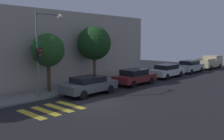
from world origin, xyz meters
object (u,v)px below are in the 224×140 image
(pickup_truck, at_px, (209,62))
(sedan_near_corner, at_px, (89,85))
(tree_midblock, at_px, (94,43))
(traffic_light_pole, at_px, (43,45))
(sedan_tail_of_row, at_px, (190,66))
(sedan_far_end, at_px, (167,71))
(tree_near_corner, at_px, (48,50))
(sedan_middle, at_px, (135,77))

(pickup_truck, bearing_deg, sedan_near_corner, 180.00)
(tree_midblock, bearing_deg, traffic_light_pole, -167.46)
(traffic_light_pole, relative_size, sedan_tail_of_row, 1.32)
(pickup_truck, bearing_deg, traffic_light_pole, 177.16)
(sedan_far_end, height_order, sedan_tail_of_row, sedan_tail_of_row)
(pickup_truck, distance_m, tree_near_corner, 24.69)
(tree_near_corner, bearing_deg, sedan_middle, -19.76)
(traffic_light_pole, distance_m, sedan_tail_of_row, 19.73)
(traffic_light_pole, height_order, sedan_middle, traffic_light_pole)
(traffic_light_pole, relative_size, sedan_middle, 1.37)
(sedan_middle, bearing_deg, tree_midblock, 133.75)
(sedan_near_corner, bearing_deg, pickup_truck, -0.00)
(tree_near_corner, xyz_separation_m, tree_midblock, (4.73, 0.00, 0.46))
(sedan_middle, height_order, tree_midblock, tree_midblock)
(sedan_middle, bearing_deg, sedan_near_corner, 180.00)
(sedan_middle, distance_m, tree_near_corner, 8.06)
(sedan_far_end, xyz_separation_m, pickup_truck, (11.58, -0.00, 0.15))
(sedan_tail_of_row, relative_size, tree_near_corner, 0.99)
(traffic_light_pole, bearing_deg, pickup_truck, -2.84)
(traffic_light_pole, xyz_separation_m, sedan_tail_of_row, (19.47, -1.27, -2.91))
(sedan_near_corner, height_order, tree_near_corner, tree_near_corner)
(sedan_tail_of_row, distance_m, tree_near_corner, 18.62)
(sedan_far_end, height_order, tree_midblock, tree_midblock)
(sedan_middle, distance_m, sedan_far_end, 5.65)
(sedan_middle, relative_size, sedan_tail_of_row, 0.96)
(traffic_light_pole, relative_size, tree_midblock, 1.13)
(tree_near_corner, bearing_deg, pickup_truck, -6.05)
(sedan_middle, bearing_deg, pickup_truck, -0.00)
(sedan_near_corner, bearing_deg, sedan_far_end, 0.00)
(sedan_near_corner, xyz_separation_m, tree_midblock, (3.04, 2.59, 2.97))
(sedan_tail_of_row, height_order, pickup_truck, pickup_truck)
(sedan_near_corner, height_order, sedan_tail_of_row, sedan_tail_of_row)
(sedan_near_corner, xyz_separation_m, sedan_middle, (5.52, 0.00, 0.01))
(tree_near_corner, height_order, tree_midblock, tree_midblock)
(traffic_light_pole, distance_m, sedan_middle, 9.00)
(sedan_far_end, bearing_deg, tree_near_corner, 168.61)
(sedan_tail_of_row, height_order, tree_near_corner, tree_near_corner)
(tree_midblock, bearing_deg, sedan_middle, -46.25)
(tree_near_corner, relative_size, tree_midblock, 0.87)
(traffic_light_pole, distance_m, sedan_near_corner, 4.33)
(traffic_light_pole, bearing_deg, sedan_far_end, -5.17)
(sedan_middle, xyz_separation_m, tree_midblock, (-2.48, 2.59, 2.96))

